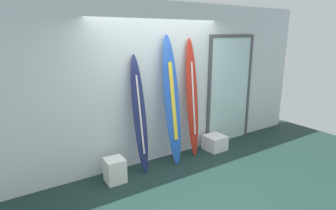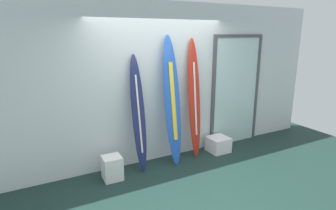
{
  "view_description": "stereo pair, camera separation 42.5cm",
  "coord_description": "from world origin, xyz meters",
  "px_view_note": "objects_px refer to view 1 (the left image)",
  "views": [
    {
      "loc": [
        -2.49,
        -2.9,
        2.26
      ],
      "look_at": [
        0.04,
        0.95,
        1.07
      ],
      "focal_mm": 29.66,
      "sensor_mm": 36.0,
      "label": 1
    },
    {
      "loc": [
        -2.12,
        -3.12,
        2.26
      ],
      "look_at": [
        0.04,
        0.95,
        1.07
      ],
      "focal_mm": 29.66,
      "sensor_mm": 36.0,
      "label": 2
    }
  ],
  "objects_px": {
    "surfboard_navy": "(140,116)",
    "surfboard_crimson": "(192,99)",
    "display_block_center": "(115,170)",
    "display_block_left": "(215,143)",
    "glass_door": "(230,88)",
    "surfboard_cobalt": "(172,102)"
  },
  "relations": [
    {
      "from": "display_block_center",
      "to": "surfboard_navy",
      "type": "bearing_deg",
      "value": 13.72
    },
    {
      "from": "display_block_center",
      "to": "display_block_left",
      "type": "bearing_deg",
      "value": 1.96
    },
    {
      "from": "surfboard_cobalt",
      "to": "display_block_center",
      "type": "xyz_separation_m",
      "value": [
        -1.14,
        -0.1,
        -0.93
      ]
    },
    {
      "from": "surfboard_navy",
      "to": "display_block_center",
      "type": "distance_m",
      "value": 0.94
    },
    {
      "from": "surfboard_crimson",
      "to": "display_block_left",
      "type": "relative_size",
      "value": 5.72
    },
    {
      "from": "surfboard_crimson",
      "to": "display_block_center",
      "type": "relative_size",
      "value": 5.74
    },
    {
      "from": "surfboard_navy",
      "to": "display_block_center",
      "type": "xyz_separation_m",
      "value": [
        -0.52,
        -0.13,
        -0.77
      ]
    },
    {
      "from": "surfboard_navy",
      "to": "surfboard_cobalt",
      "type": "height_order",
      "value": "surfboard_cobalt"
    },
    {
      "from": "surfboard_navy",
      "to": "display_block_center",
      "type": "height_order",
      "value": "surfboard_navy"
    },
    {
      "from": "display_block_left",
      "to": "glass_door",
      "type": "distance_m",
      "value": 1.2
    },
    {
      "from": "surfboard_navy",
      "to": "display_block_center",
      "type": "bearing_deg",
      "value": -166.28
    },
    {
      "from": "surfboard_navy",
      "to": "surfboard_crimson",
      "type": "height_order",
      "value": "surfboard_crimson"
    },
    {
      "from": "display_block_left",
      "to": "display_block_center",
      "type": "distance_m",
      "value": 2.17
    },
    {
      "from": "surfboard_cobalt",
      "to": "surfboard_crimson",
      "type": "bearing_deg",
      "value": 8.26
    },
    {
      "from": "surfboard_cobalt",
      "to": "display_block_center",
      "type": "distance_m",
      "value": 1.47
    },
    {
      "from": "surfboard_cobalt",
      "to": "display_block_center",
      "type": "height_order",
      "value": "surfboard_cobalt"
    },
    {
      "from": "display_block_left",
      "to": "glass_door",
      "type": "bearing_deg",
      "value": 23.34
    },
    {
      "from": "surfboard_navy",
      "to": "display_block_left",
      "type": "relative_size",
      "value": 5.09
    },
    {
      "from": "surfboard_navy",
      "to": "glass_door",
      "type": "xyz_separation_m",
      "value": [
        2.24,
        0.2,
        0.2
      ]
    },
    {
      "from": "surfboard_crimson",
      "to": "glass_door",
      "type": "height_order",
      "value": "glass_door"
    },
    {
      "from": "display_block_center",
      "to": "glass_door",
      "type": "bearing_deg",
      "value": 6.85
    },
    {
      "from": "display_block_left",
      "to": "display_block_center",
      "type": "height_order",
      "value": "display_block_center"
    }
  ]
}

